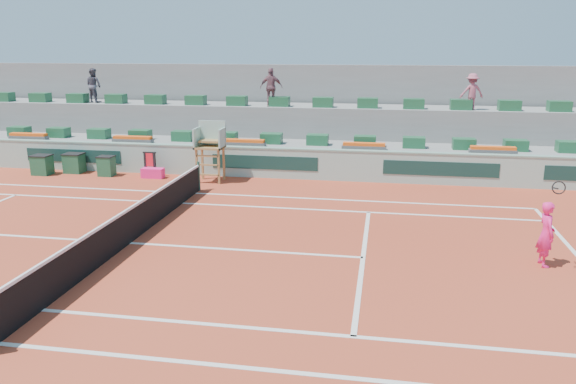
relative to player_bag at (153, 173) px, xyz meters
name	(u,v)px	position (x,y,z in m)	size (l,w,h in m)	color
ground	(130,243)	(2.55, -7.60, -0.20)	(90.00, 90.00, 0.00)	#99331D
seating_tier_lower	(233,152)	(2.55, 3.10, 0.40)	(36.00, 4.00, 1.20)	gray
seating_tier_upper	(241,131)	(2.55, 4.70, 1.10)	(36.00, 2.40, 2.60)	gray
stadium_back_wall	(249,109)	(2.55, 6.30, 2.00)	(36.00, 0.40, 4.40)	gray
player_bag	(153,173)	(0.00, 0.00, 0.00)	(0.91, 0.40, 0.40)	#FC207C
spectator_left	(94,85)	(-4.68, 4.32, 3.22)	(0.80, 0.62, 1.64)	#474652
spectator_mid	(271,87)	(4.21, 3.94, 3.26)	(1.01, 0.42, 1.73)	#764F59
spectator_right	(472,92)	(12.96, 4.06, 3.17)	(1.00, 0.58, 1.55)	#A55265
court_lines	(130,243)	(2.55, -7.60, -0.20)	(23.89, 11.09, 0.01)	silver
tennis_net	(129,225)	(2.55, -7.60, 0.32)	(0.10, 11.97, 1.10)	black
advertising_hoarding	(219,161)	(2.58, 0.90, 0.43)	(36.00, 0.34, 1.26)	#8FB3A5
umpire_chair	(210,143)	(2.55, -0.10, 1.34)	(1.10, 0.90, 2.40)	olive
seat_row_lower	(227,137)	(2.55, 2.20, 1.22)	(32.90, 0.60, 0.44)	#1B5330
seat_row_upper	(237,101)	(2.55, 4.10, 2.62)	(32.90, 0.60, 0.44)	#1B5330
flower_planters	(188,141)	(1.05, 1.40, 1.13)	(26.80, 0.36, 0.28)	#535353
drink_cooler_a	(106,166)	(-2.05, 0.03, 0.22)	(0.64, 0.56, 0.84)	#194D30
drink_cooler_b	(74,163)	(-3.70, 0.35, 0.22)	(0.79, 0.68, 0.84)	#194D30
drink_cooler_c	(42,165)	(-4.84, -0.22, 0.22)	(0.77, 0.67, 0.84)	#194D30
towel_rack	(150,162)	(-0.22, 0.27, 0.40)	(0.56, 0.09, 1.03)	black
tennis_player	(546,234)	(13.37, -7.34, 0.63)	(0.47, 0.88, 2.28)	#FC207C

